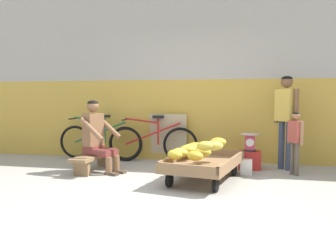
% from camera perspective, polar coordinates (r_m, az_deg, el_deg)
% --- Properties ---
extents(ground_plane, '(80.00, 80.00, 0.00)m').
position_cam_1_polar(ground_plane, '(4.20, -2.01, -11.65)').
color(ground_plane, '#A39E93').
extents(back_wall, '(16.00, 0.30, 3.21)m').
position_cam_1_polar(back_wall, '(6.64, 3.63, 8.32)').
color(back_wall, gold).
rests_on(back_wall, ground).
extents(banana_cart, '(1.11, 1.58, 0.36)m').
position_cam_1_polar(banana_cart, '(4.98, 5.93, -6.26)').
color(banana_cart, '#8E6B47').
rests_on(banana_cart, ground).
extents(banana_pile, '(0.82, 1.13, 0.25)m').
position_cam_1_polar(banana_pile, '(4.89, 4.69, -3.81)').
color(banana_pile, yellow).
rests_on(banana_pile, banana_cart).
extents(low_bench, '(0.36, 1.12, 0.27)m').
position_cam_1_polar(low_bench, '(5.77, -12.07, -5.24)').
color(low_bench, olive).
rests_on(low_bench, ground).
extents(vendor_seated, '(0.73, 0.61, 1.14)m').
position_cam_1_polar(vendor_seated, '(5.66, -11.50, -1.65)').
color(vendor_seated, brown).
rests_on(vendor_seated, ground).
extents(plastic_crate, '(0.36, 0.28, 0.30)m').
position_cam_1_polar(plastic_crate, '(5.93, 13.21, -5.47)').
color(plastic_crate, red).
rests_on(plastic_crate, ground).
extents(weighing_scale, '(0.30, 0.30, 0.29)m').
position_cam_1_polar(weighing_scale, '(5.88, 13.27, -2.57)').
color(weighing_scale, '#28282D').
rests_on(weighing_scale, plastic_crate).
extents(bicycle_near_left, '(1.66, 0.48, 0.86)m').
position_cam_1_polar(bicycle_near_left, '(6.80, -11.12, -2.42)').
color(bicycle_near_left, black).
rests_on(bicycle_near_left, ground).
extents(bicycle_far_left, '(1.66, 0.48, 0.86)m').
position_cam_1_polar(bicycle_far_left, '(6.42, -2.55, -2.76)').
color(bicycle_far_left, black).
rests_on(bicycle_far_left, ground).
extents(sign_board, '(0.70, 0.21, 0.89)m').
position_cam_1_polar(sign_board, '(6.53, 0.08, -1.85)').
color(sign_board, '#C6B289').
rests_on(sign_board, ground).
extents(customer_adult, '(0.36, 0.39, 1.53)m').
position_cam_1_polar(customer_adult, '(5.97, 18.78, 2.22)').
color(customer_adult, '#38425B').
rests_on(customer_adult, ground).
extents(customer_child, '(0.22, 0.26, 0.97)m').
position_cam_1_polar(customer_child, '(5.60, 20.14, -1.56)').
color(customer_child, brown).
rests_on(customer_child, ground).
extents(shopping_bag, '(0.18, 0.12, 0.24)m').
position_cam_1_polar(shopping_bag, '(5.49, 12.68, -6.59)').
color(shopping_bag, silver).
rests_on(shopping_bag, ground).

